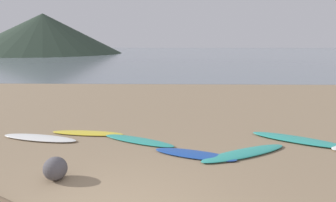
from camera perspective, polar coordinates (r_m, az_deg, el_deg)
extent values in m
cube|color=#8C7559|center=(13.99, -2.69, 0.07)|extent=(120.00, 120.00, 0.20)
cube|color=slate|center=(68.46, 0.66, 9.65)|extent=(140.00, 100.00, 0.01)
cone|color=#28382B|center=(69.08, -23.52, 12.24)|extent=(33.19, 33.19, 8.52)
ellipsoid|color=white|center=(9.06, -24.32, -6.73)|extent=(2.39, 0.98, 0.09)
ellipsoid|color=yellow|center=(9.05, -15.80, -6.19)|extent=(2.27, 0.67, 0.07)
ellipsoid|color=teal|center=(8.13, -6.03, -7.84)|extent=(2.24, 1.36, 0.07)
ellipsoid|color=#1E479E|center=(7.18, 5.36, -10.57)|extent=(2.13, 1.14, 0.07)
ellipsoid|color=teal|center=(7.47, 15.06, -10.02)|extent=(2.50, 1.62, 0.08)
ellipsoid|color=teal|center=(8.89, 24.51, -7.05)|extent=(2.47, 1.75, 0.10)
sphere|color=#4F4C51|center=(6.37, -21.62, -12.44)|extent=(0.48, 0.48, 0.48)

